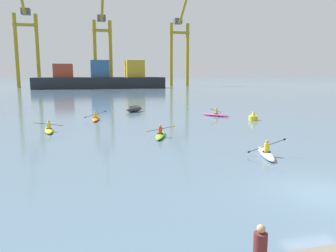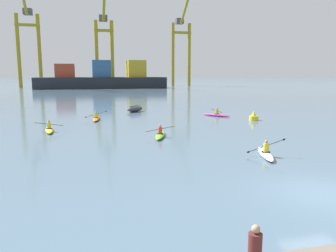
{
  "view_description": "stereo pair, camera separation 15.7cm",
  "coord_description": "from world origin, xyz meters",
  "px_view_note": "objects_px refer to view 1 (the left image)",
  "views": [
    {
      "loc": [
        -9.11,
        -10.53,
        4.7
      ],
      "look_at": [
        -2.78,
        14.34,
        0.6
      ],
      "focal_mm": 35.39,
      "sensor_mm": 36.0,
      "label": 1
    },
    {
      "loc": [
        -8.96,
        -10.57,
        4.7
      ],
      "look_at": [
        -2.78,
        14.34,
        0.6
      ],
      "focal_mm": 35.39,
      "sensor_mm": 36.0,
      "label": 2
    }
  ],
  "objects_px": {
    "kayak_white": "(266,153)",
    "container_barge": "(101,79)",
    "kayak_orange": "(96,118)",
    "seated_onlooker": "(260,246)",
    "gantry_crane_west": "(26,36)",
    "kayak_yellow": "(49,129)",
    "kayak_lime": "(160,135)",
    "kayak_magenta": "(216,115)",
    "channel_buoy": "(253,117)",
    "gantry_crane_west_mid": "(103,40)",
    "gantry_crane_east_mid": "(180,42)",
    "capsized_dinghy": "(134,109)"
  },
  "relations": [
    {
      "from": "gantry_crane_east_mid",
      "to": "kayak_lime",
      "type": "bearing_deg",
      "value": -107.08
    },
    {
      "from": "gantry_crane_west",
      "to": "seated_onlooker",
      "type": "height_order",
      "value": "gantry_crane_west"
    },
    {
      "from": "channel_buoy",
      "to": "kayak_orange",
      "type": "distance_m",
      "value": 15.94
    },
    {
      "from": "capsized_dinghy",
      "to": "kayak_orange",
      "type": "bearing_deg",
      "value": -127.46
    },
    {
      "from": "gantry_crane_west_mid",
      "to": "capsized_dinghy",
      "type": "height_order",
      "value": "gantry_crane_west_mid"
    },
    {
      "from": "gantry_crane_east_mid",
      "to": "channel_buoy",
      "type": "height_order",
      "value": "gantry_crane_east_mid"
    },
    {
      "from": "gantry_crane_west_mid",
      "to": "kayak_lime",
      "type": "bearing_deg",
      "value": -90.86
    },
    {
      "from": "gantry_crane_east_mid",
      "to": "kayak_magenta",
      "type": "relative_size",
      "value": 11.32
    },
    {
      "from": "gantry_crane_west",
      "to": "gantry_crane_west_mid",
      "type": "bearing_deg",
      "value": -7.85
    },
    {
      "from": "gantry_crane_west",
      "to": "kayak_lime",
      "type": "distance_m",
      "value": 99.88
    },
    {
      "from": "kayak_orange",
      "to": "capsized_dinghy",
      "type": "bearing_deg",
      "value": 52.54
    },
    {
      "from": "channel_buoy",
      "to": "kayak_magenta",
      "type": "height_order",
      "value": "channel_buoy"
    },
    {
      "from": "container_barge",
      "to": "gantry_crane_west_mid",
      "type": "xyz_separation_m",
      "value": [
        1.35,
        7.75,
        12.74
      ]
    },
    {
      "from": "kayak_white",
      "to": "container_barge",
      "type": "bearing_deg",
      "value": 92.85
    },
    {
      "from": "kayak_yellow",
      "to": "kayak_magenta",
      "type": "xyz_separation_m",
      "value": [
        16.95,
        5.86,
        0.0
      ]
    },
    {
      "from": "capsized_dinghy",
      "to": "kayak_lime",
      "type": "height_order",
      "value": "kayak_lime"
    },
    {
      "from": "gantry_crane_west_mid",
      "to": "seated_onlooker",
      "type": "bearing_deg",
      "value": -91.7
    },
    {
      "from": "kayak_yellow",
      "to": "gantry_crane_west_mid",
      "type": "bearing_deg",
      "value": 83.71
    },
    {
      "from": "channel_buoy",
      "to": "kayak_white",
      "type": "xyz_separation_m",
      "value": [
        -6.48,
        -13.42,
        -0.19
      ]
    },
    {
      "from": "kayak_orange",
      "to": "seated_onlooker",
      "type": "relative_size",
      "value": 3.85
    },
    {
      "from": "kayak_orange",
      "to": "seated_onlooker",
      "type": "height_order",
      "value": "seated_onlooker"
    },
    {
      "from": "gantry_crane_west_mid",
      "to": "kayak_orange",
      "type": "relative_size",
      "value": 9.55
    },
    {
      "from": "seated_onlooker",
      "to": "gantry_crane_west",
      "type": "bearing_deg",
      "value": 100.58
    },
    {
      "from": "gantry_crane_west",
      "to": "seated_onlooker",
      "type": "bearing_deg",
      "value": -79.42
    },
    {
      "from": "seated_onlooker",
      "to": "container_barge",
      "type": "bearing_deg",
      "value": 88.93
    },
    {
      "from": "container_barge",
      "to": "kayak_magenta",
      "type": "relative_size",
      "value": 13.09
    },
    {
      "from": "gantry_crane_east_mid",
      "to": "capsized_dinghy",
      "type": "xyz_separation_m",
      "value": [
        -29.63,
        -81.47,
        -16.0
      ]
    },
    {
      "from": "kayak_lime",
      "to": "kayak_white",
      "type": "relative_size",
      "value": 1.0
    },
    {
      "from": "kayak_magenta",
      "to": "kayak_yellow",
      "type": "bearing_deg",
      "value": -160.92
    },
    {
      "from": "channel_buoy",
      "to": "kayak_magenta",
      "type": "relative_size",
      "value": 0.33
    },
    {
      "from": "kayak_lime",
      "to": "kayak_magenta",
      "type": "bearing_deg",
      "value": 50.04
    },
    {
      "from": "gantry_crane_west",
      "to": "kayak_yellow",
      "type": "distance_m",
      "value": 93.94
    },
    {
      "from": "capsized_dinghy",
      "to": "kayak_lime",
      "type": "relative_size",
      "value": 0.78
    },
    {
      "from": "container_barge",
      "to": "channel_buoy",
      "type": "relative_size",
      "value": 40.09
    },
    {
      "from": "gantry_crane_east_mid",
      "to": "kayak_lime",
      "type": "relative_size",
      "value": 10.16
    },
    {
      "from": "kayak_magenta",
      "to": "gantry_crane_west_mid",
      "type": "bearing_deg",
      "value": 95.07
    },
    {
      "from": "gantry_crane_west_mid",
      "to": "kayak_magenta",
      "type": "xyz_separation_m",
      "value": [
        7.27,
        -82.03,
        -15.53
      ]
    },
    {
      "from": "gantry_crane_west",
      "to": "kayak_orange",
      "type": "distance_m",
      "value": 89.04
    },
    {
      "from": "channel_buoy",
      "to": "seated_onlooker",
      "type": "xyz_separation_m",
      "value": [
        -12.95,
        -24.03,
        0.65
      ]
    },
    {
      "from": "kayak_lime",
      "to": "kayak_yellow",
      "type": "distance_m",
      "value": 9.42
    },
    {
      "from": "capsized_dinghy",
      "to": "kayak_white",
      "type": "height_order",
      "value": "kayak_white"
    },
    {
      "from": "gantry_crane_west",
      "to": "gantry_crane_east_mid",
      "type": "xyz_separation_m",
      "value": [
        53.19,
        2.39,
        -0.52
      ]
    },
    {
      "from": "gantry_crane_east_mid",
      "to": "capsized_dinghy",
      "type": "bearing_deg",
      "value": -109.99
    },
    {
      "from": "gantry_crane_west_mid",
      "to": "seated_onlooker",
      "type": "xyz_separation_m",
      "value": [
        -3.26,
        -110.07,
        -14.69
      ]
    },
    {
      "from": "kayak_yellow",
      "to": "kayak_lime",
      "type": "bearing_deg",
      "value": -28.38
    },
    {
      "from": "gantry_crane_west",
      "to": "gantry_crane_east_mid",
      "type": "bearing_deg",
      "value": 2.57
    },
    {
      "from": "gantry_crane_west",
      "to": "gantry_crane_west_mid",
      "type": "xyz_separation_m",
      "value": [
        24.44,
        -3.37,
        -1.17
      ]
    },
    {
      "from": "kayak_lime",
      "to": "kayak_magenta",
      "type": "xyz_separation_m",
      "value": [
        8.67,
        10.34,
        0.0
      ]
    },
    {
      "from": "container_barge",
      "to": "kayak_white",
      "type": "distance_m",
      "value": 91.86
    },
    {
      "from": "gantry_crane_east_mid",
      "to": "channel_buoy",
      "type": "xyz_separation_m",
      "value": [
        -19.06,
        -91.8,
        -15.99
      ]
    }
  ]
}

